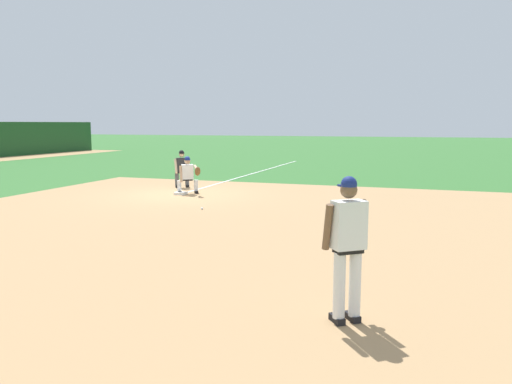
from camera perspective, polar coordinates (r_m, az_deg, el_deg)
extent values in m
plane|color=#336B2D|center=(17.80, -8.59, -0.28)|extent=(160.00, 160.00, 0.00)
cube|color=tan|center=(12.00, -3.64, -4.14)|extent=(18.00, 18.00, 0.01)
cube|color=white|center=(25.34, -0.02, 2.23)|extent=(16.45, 0.10, 0.00)
cube|color=white|center=(17.80, -8.59, -0.14)|extent=(0.38, 0.38, 0.09)
sphere|color=white|center=(14.58, -6.19, -1.90)|extent=(0.07, 0.07, 0.07)
cube|color=black|center=(6.57, 9.24, -14.15)|extent=(0.27, 0.24, 0.09)
cylinder|color=white|center=(6.38, 9.50, -10.48)|extent=(0.15, 0.15, 0.84)
cube|color=black|center=(6.67, 10.96, -13.86)|extent=(0.27, 0.24, 0.09)
cylinder|color=white|center=(6.48, 11.24, -10.23)|extent=(0.15, 0.15, 0.84)
cube|color=black|center=(6.31, 10.48, -6.56)|extent=(0.36, 0.39, 0.06)
cube|color=white|center=(6.24, 10.55, -3.71)|extent=(0.43, 0.46, 0.60)
sphere|color=brown|center=(6.18, 10.56, 0.23)|extent=(0.21, 0.21, 0.21)
sphere|color=navy|center=(6.17, 10.58, 0.88)|extent=(0.20, 0.20, 0.20)
cube|color=navy|center=(6.26, 10.17, 0.74)|extent=(0.19, 0.20, 0.02)
cylinder|color=brown|center=(6.19, 8.18, -3.98)|extent=(0.21, 0.19, 0.59)
cylinder|color=brown|center=(6.60, 11.23, -2.27)|extent=(0.47, 0.39, 0.41)
ellipsoid|color=brown|center=(6.70, 10.84, -3.56)|extent=(0.36, 0.34, 0.34)
cube|color=black|center=(18.02, -6.84, -0.01)|extent=(0.28, 0.24, 0.09)
cylinder|color=white|center=(18.03, -6.87, 0.75)|extent=(0.15, 0.15, 0.40)
cube|color=black|center=(17.92, -8.72, -0.09)|extent=(0.28, 0.24, 0.09)
cylinder|color=white|center=(17.93, -8.76, 0.67)|extent=(0.15, 0.15, 0.40)
cube|color=black|center=(17.95, -7.83, 1.41)|extent=(0.36, 0.39, 0.06)
cube|color=white|center=(17.92, -7.84, 2.30)|extent=(0.43, 0.46, 0.52)
sphere|color=tan|center=(17.87, -7.86, 3.53)|extent=(0.21, 0.21, 0.21)
sphere|color=navy|center=(17.86, -7.86, 3.76)|extent=(0.20, 0.20, 0.20)
cube|color=navy|center=(17.78, -7.81, 3.66)|extent=(0.19, 0.20, 0.02)
cylinder|color=tan|center=(17.54, -6.83, 2.67)|extent=(0.53, 0.41, 0.24)
cylinder|color=tan|center=(17.79, -8.58, 2.05)|extent=(0.24, 0.21, 0.58)
ellipsoid|color=brown|center=(17.34, -6.69, 2.36)|extent=(0.29, 0.29, 0.35)
cube|color=black|center=(19.80, -7.85, 0.68)|extent=(0.28, 0.24, 0.09)
cylinder|color=#515154|center=(19.80, -7.88, 1.51)|extent=(0.15, 0.15, 0.50)
cube|color=black|center=(19.74, -9.00, 0.63)|extent=(0.28, 0.24, 0.09)
cylinder|color=#515154|center=(19.75, -9.03, 1.47)|extent=(0.15, 0.15, 0.50)
cube|color=black|center=(19.75, -8.47, 2.27)|extent=(0.36, 0.39, 0.06)
cube|color=#232326|center=(19.72, -8.49, 3.11)|extent=(0.43, 0.46, 0.54)
sphere|color=#DBB28E|center=(19.67, -8.50, 4.26)|extent=(0.21, 0.21, 0.21)
sphere|color=black|center=(19.67, -8.51, 4.47)|extent=(0.20, 0.20, 0.20)
cube|color=black|center=(19.58, -8.47, 4.38)|extent=(0.19, 0.20, 0.02)
cylinder|color=#DBB28E|center=(19.62, -7.70, 3.00)|extent=(0.32, 0.26, 0.56)
cylinder|color=#DBB28E|center=(19.54, -9.15, 2.95)|extent=(0.32, 0.26, 0.56)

